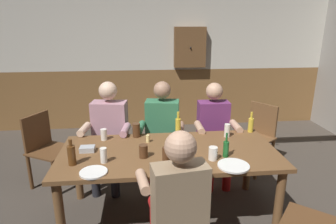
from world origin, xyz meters
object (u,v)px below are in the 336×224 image
person_0 (109,130)px  pint_glass_2 (136,130)px  pint_glass_5 (213,153)px  pint_glass_1 (143,151)px  wall_dart_cabinet (190,47)px  condiment_caddy (87,149)px  pint_glass_3 (166,155)px  plate_0 (93,172)px  person_2 (214,129)px  person_3 (177,196)px  chair_empty_near_left (46,148)px  dining_table (169,159)px  bottle_0 (251,124)px  pint_glass_0 (227,130)px  plate_1 (233,166)px  chair_empty_far_end (257,135)px  bottle_1 (226,148)px  pint_glass_4 (104,155)px  pint_glass_6 (104,135)px  person_1 (162,129)px  bottle_3 (72,155)px  bottle_2 (178,127)px

person_0 → pint_glass_2: size_ratio=8.27×
pint_glass_5 → pint_glass_1: bearing=170.2°
pint_glass_5 → wall_dart_cabinet: bearing=84.7°
pint_glass_1 → wall_dart_cabinet: 2.97m
condiment_caddy → wall_dart_cabinet: size_ratio=0.20×
pint_glass_3 → pint_glass_5: size_ratio=1.15×
plate_0 → pint_glass_2: 0.84m
person_2 → pint_glass_1: (-0.88, -0.81, 0.12)m
pint_glass_5 → pint_glass_2: bearing=138.3°
person_3 → chair_empty_near_left: 2.03m
chair_empty_near_left → dining_table: bearing=90.0°
person_2 → pint_glass_2: person_2 is taller
bottle_0 → pint_glass_0: (-0.31, -0.11, -0.02)m
plate_1 → wall_dart_cabinet: wall_dart_cabinet is taller
chair_empty_far_end → condiment_caddy: 2.24m
person_0 → pint_glass_1: person_0 is taller
person_2 → pint_glass_3: bearing=54.0°
wall_dart_cabinet → person_2: bearing=-90.4°
plate_0 → bottle_1: (1.18, 0.19, 0.07)m
dining_table → plate_0: size_ratio=9.12×
pint_glass_1 → wall_dart_cabinet: wall_dart_cabinet is taller
bottle_1 → pint_glass_5: (-0.13, -0.05, -0.02)m
pint_glass_1 → pint_glass_4: pint_glass_4 is taller
person_0 → plate_0: size_ratio=5.48×
plate_1 → pint_glass_1: (-0.77, 0.26, 0.05)m
dining_table → person_2: 0.93m
bottle_0 → pint_glass_6: bearing=-177.5°
dining_table → pint_glass_3: bearing=-102.8°
dining_table → pint_glass_0: size_ratio=14.67×
bottle_1 → person_3: bearing=-134.9°
chair_empty_near_left → pint_glass_3: 1.70m
person_0 → condiment_caddy: (-0.14, -0.64, 0.06)m
chair_empty_far_end → pint_glass_3: bearing=95.0°
chair_empty_near_left → pint_glass_1: (1.15, -0.88, 0.31)m
person_0 → chair_empty_far_end: (1.91, 0.21, -0.22)m
plate_0 → pint_glass_2: pint_glass_2 is taller
pint_glass_0 → pint_glass_4: 1.35m
person_1 → pint_glass_3: 0.94m
person_1 → wall_dart_cabinet: 2.18m
person_3 → pint_glass_2: 1.14m
wall_dart_cabinet → pint_glass_5: bearing=-95.3°
bottle_3 → pint_glass_3: 0.82m
person_2 → chair_empty_far_end: (0.64, 0.22, -0.19)m
chair_empty_near_left → bottle_1: (1.91, -0.94, 0.33)m
bottle_0 → wall_dart_cabinet: bearing=98.4°
person_1 → bottle_0: bearing=172.6°
person_3 → pint_glass_0: (0.68, 1.00, 0.12)m
chair_empty_near_left → chair_empty_far_end: bearing=121.9°
pint_glass_1 → person_3: bearing=-68.1°
person_1 → bottle_2: 0.42m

